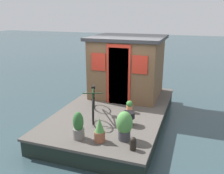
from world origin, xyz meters
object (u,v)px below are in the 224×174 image
object	(u,v)px
potted_plant_basil	(129,106)
potted_plant_thyme	(78,126)
potted_plant_fern	(124,125)
mooring_bollard	(133,143)
charcoal_grill	(129,116)
houseboat_cabin	(127,66)
potted_plant_mint	(100,130)
bicycle	(93,102)

from	to	relation	value
potted_plant_basil	potted_plant_thyme	world-z (taller)	potted_plant_thyme
potted_plant_thyme	potted_plant_fern	bearing A→B (deg)	-73.63
potted_plant_fern	mooring_bollard	bearing A→B (deg)	-140.21
potted_plant_basil	charcoal_grill	distance (m)	0.80
mooring_bollard	houseboat_cabin	bearing A→B (deg)	18.05
potted_plant_fern	potted_plant_thyme	world-z (taller)	potted_plant_fern
potted_plant_mint	bicycle	bearing A→B (deg)	28.62
houseboat_cabin	potted_plant_thyme	xyz separation A→B (m)	(-3.24, 0.17, -0.69)
houseboat_cabin	bicycle	size ratio (longest dim) A/B	1.41
bicycle	charcoal_grill	xyz separation A→B (m)	(-0.26, -1.05, -0.13)
charcoal_grill	potted_plant_fern	bearing A→B (deg)	-171.51
potted_plant_fern	charcoal_grill	world-z (taller)	potted_plant_fern
potted_plant_thyme	bicycle	bearing A→B (deg)	8.85
bicycle	potted_plant_mint	bearing A→B (deg)	-151.38
bicycle	potted_plant_thyme	bearing A→B (deg)	-171.15
potted_plant_mint	potted_plant_fern	world-z (taller)	potted_plant_fern
bicycle	potted_plant_thyme	world-z (taller)	bicycle
potted_plant_thyme	mooring_bollard	world-z (taller)	potted_plant_thyme
potted_plant_fern	potted_plant_basil	size ratio (longest dim) A/B	1.97
bicycle	potted_plant_basil	distance (m)	1.02
potted_plant_fern	charcoal_grill	distance (m)	0.77
potted_plant_basil	houseboat_cabin	bearing A→B (deg)	18.74
potted_plant_basil	potted_plant_fern	bearing A→B (deg)	-168.70
potted_plant_mint	charcoal_grill	world-z (taller)	potted_plant_mint
houseboat_cabin	potted_plant_mint	size ratio (longest dim) A/B	4.25
potted_plant_mint	potted_plant_fern	size ratio (longest dim) A/B	0.82
potted_plant_thyme	charcoal_grill	size ratio (longest dim) A/B	1.91
potted_plant_basil	charcoal_grill	xyz separation A→B (m)	(-0.77, -0.19, 0.07)
bicycle	charcoal_grill	distance (m)	1.09
potted_plant_mint	mooring_bollard	bearing A→B (deg)	-97.52
potted_plant_fern	potted_plant_basil	world-z (taller)	potted_plant_fern
potted_plant_mint	mooring_bollard	size ratio (longest dim) A/B	1.91
mooring_bollard	potted_plant_mint	bearing A→B (deg)	82.48
potted_plant_fern	potted_plant_thyme	distance (m)	1.00
potted_plant_fern	mooring_bollard	xyz separation A→B (m)	(-0.34, -0.28, -0.19)
bicycle	mooring_bollard	distance (m)	1.99
houseboat_cabin	bicycle	bearing A→B (deg)	169.36
potted_plant_basil	potted_plant_mint	bearing A→B (deg)	174.30
potted_plant_basil	mooring_bollard	size ratio (longest dim) A/B	1.18
bicycle	potted_plant_mint	xyz separation A→B (m)	(-1.25, -0.68, -0.11)
potted_plant_fern	charcoal_grill	xyz separation A→B (m)	(0.75, 0.11, -0.11)
potted_plant_fern	potted_plant_mint	bearing A→B (deg)	116.57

